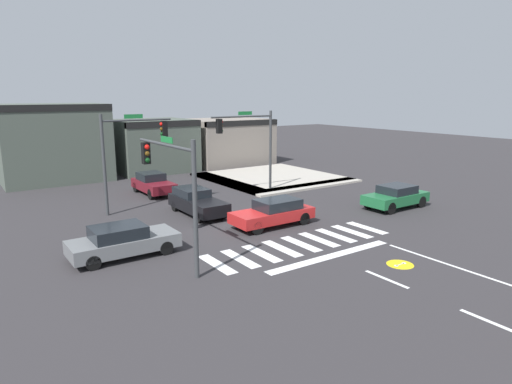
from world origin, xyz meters
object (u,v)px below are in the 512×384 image
at_px(traffic_signal_southwest, 170,175).
at_px(car_green, 396,196).
at_px(car_red, 274,212).
at_px(car_maroon, 153,184).
at_px(traffic_signal_northeast, 249,137).
at_px(traffic_signal_northwest, 131,145).
at_px(car_gray, 123,241).
at_px(car_black, 197,202).

xyz_separation_m(traffic_signal_southwest, car_green, (15.05, 0.56, -2.94)).
bearing_deg(car_red, car_green, 171.76).
xyz_separation_m(car_maroon, car_red, (2.27, -11.01, -0.02)).
height_order(traffic_signal_northeast, traffic_signal_southwest, traffic_signal_northeast).
relative_size(traffic_signal_northeast, traffic_signal_southwest, 1.09).
height_order(car_green, car_maroon, car_maroon).
relative_size(car_green, car_maroon, 1.03).
height_order(car_maroon, car_red, car_maroon).
height_order(traffic_signal_southwest, car_maroon, traffic_signal_southwest).
height_order(traffic_signal_northwest, car_green, traffic_signal_northwest).
bearing_deg(traffic_signal_southwest, car_maroon, -18.62).
bearing_deg(car_gray, car_maroon, -117.95).
relative_size(car_black, car_red, 1.01).
bearing_deg(car_maroon, car_gray, -27.95).
height_order(traffic_signal_northeast, traffic_signal_northwest, traffic_signal_northwest).
relative_size(traffic_signal_northeast, car_gray, 1.26).
xyz_separation_m(car_green, car_maroon, (-10.73, 12.23, 0.02)).
bearing_deg(car_gray, car_green, 175.94).
relative_size(traffic_signal_southwest, car_maroon, 1.28).
relative_size(traffic_signal_northeast, traffic_signal_northwest, 0.99).
bearing_deg(car_green, traffic_signal_northeast, -59.45).
xyz_separation_m(traffic_signal_northeast, car_maroon, (-5.66, 3.64, -3.25)).
height_order(car_green, car_gray, car_green).
distance_m(traffic_signal_northeast, car_gray, 14.10).
distance_m(car_green, car_gray, 16.64).
bearing_deg(traffic_signal_northwest, car_red, -54.78).
bearing_deg(car_black, traffic_signal_northwest, -134.15).
distance_m(car_gray, car_black, 7.40).
xyz_separation_m(car_gray, car_black, (5.88, 4.49, 0.03)).
relative_size(car_green, car_gray, 0.93).
bearing_deg(car_green, car_black, -27.86).
bearing_deg(car_maroon, traffic_signal_southwest, -18.62).
relative_size(traffic_signal_southwest, car_black, 1.17).
relative_size(car_black, car_maroon, 1.09).
distance_m(traffic_signal_southwest, traffic_signal_northwest, 9.07).
xyz_separation_m(car_green, car_black, (-10.72, 5.67, 0.00)).
distance_m(traffic_signal_southwest, car_green, 15.34).
height_order(traffic_signal_northeast, car_red, traffic_signal_northeast).
height_order(car_gray, car_maroon, car_maroon).
relative_size(traffic_signal_southwest, car_gray, 1.15).
distance_m(car_maroon, car_red, 11.24).
xyz_separation_m(traffic_signal_southwest, traffic_signal_northwest, (1.54, 8.93, 0.31)).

